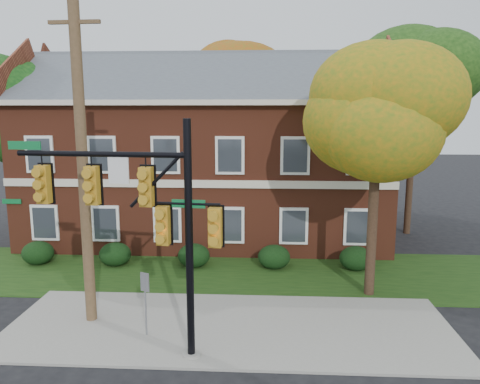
# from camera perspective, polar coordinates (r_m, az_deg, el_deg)

# --- Properties ---
(ground) EXTENTS (120.00, 120.00, 0.00)m
(ground) POSITION_cam_1_polar(r_m,az_deg,el_deg) (14.53, -1.63, -18.00)
(ground) COLOR black
(ground) RESTS_ON ground
(sidewalk) EXTENTS (14.00, 5.00, 0.08)m
(sidewalk) POSITION_cam_1_polar(r_m,az_deg,el_deg) (15.40, -1.31, -16.12)
(sidewalk) COLOR gray
(sidewalk) RESTS_ON ground
(grass_strip) EXTENTS (30.00, 6.00, 0.04)m
(grass_strip) POSITION_cam_1_polar(r_m,az_deg,el_deg) (20.01, -0.18, -9.84)
(grass_strip) COLOR #193811
(grass_strip) RESTS_ON ground
(apartment_building) EXTENTS (18.80, 8.80, 9.74)m
(apartment_building) POSITION_cam_1_polar(r_m,az_deg,el_deg) (24.99, -3.99, 5.82)
(apartment_building) COLOR maroon
(apartment_building) RESTS_ON ground
(hedge_far_left) EXTENTS (1.40, 1.26, 1.05)m
(hedge_far_left) POSITION_cam_1_polar(r_m,az_deg,el_deg) (22.83, -23.42, -6.82)
(hedge_far_left) COLOR black
(hedge_far_left) RESTS_ON ground
(hedge_left) EXTENTS (1.40, 1.26, 1.05)m
(hedge_left) POSITION_cam_1_polar(r_m,az_deg,el_deg) (21.51, -14.98, -7.33)
(hedge_left) COLOR black
(hedge_left) RESTS_ON ground
(hedge_center) EXTENTS (1.40, 1.26, 1.05)m
(hedge_center) POSITION_cam_1_polar(r_m,az_deg,el_deg) (20.71, -5.65, -7.72)
(hedge_center) COLOR black
(hedge_center) RESTS_ON ground
(hedge_right) EXTENTS (1.40, 1.26, 1.05)m
(hedge_right) POSITION_cam_1_polar(r_m,az_deg,el_deg) (20.48, 4.17, -7.90)
(hedge_right) COLOR black
(hedge_right) RESTS_ON ground
(hedge_far_right) EXTENTS (1.40, 1.26, 1.05)m
(hedge_far_right) POSITION_cam_1_polar(r_m,az_deg,el_deg) (20.84, 13.93, -7.85)
(hedge_far_right) COLOR black
(hedge_far_right) RESTS_ON ground
(tree_near_right) EXTENTS (4.50, 4.25, 8.58)m
(tree_near_right) POSITION_cam_1_polar(r_m,az_deg,el_deg) (17.14, 17.31, 9.07)
(tree_near_right) COLOR black
(tree_near_right) RESTS_ON ground
(tree_left_rear) EXTENTS (5.40, 5.10, 8.88)m
(tree_left_rear) POSITION_cam_1_polar(r_m,az_deg,el_deg) (26.87, -25.68, 8.77)
(tree_left_rear) COLOR black
(tree_left_rear) RESTS_ON ground
(tree_right_rear) EXTENTS (6.30, 5.95, 10.62)m
(tree_right_rear) POSITION_cam_1_polar(r_m,az_deg,el_deg) (26.90, 21.44, 12.14)
(tree_right_rear) COLOR black
(tree_right_rear) RESTS_ON ground
(tree_far_rear) EXTENTS (6.84, 6.46, 11.52)m
(tree_far_rear) POSITION_cam_1_polar(r_m,az_deg,el_deg) (32.68, 0.08, 13.61)
(tree_far_rear) COLOR black
(tree_far_rear) RESTS_ON ground
(traffic_signal) EXTENTS (5.91, 0.78, 6.61)m
(traffic_signal) POSITION_cam_1_polar(r_m,az_deg,el_deg) (12.74, -11.45, -2.54)
(traffic_signal) COLOR gray
(traffic_signal) RESTS_ON ground
(utility_pole) EXTENTS (1.58, 0.35, 10.13)m
(utility_pole) POSITION_cam_1_polar(r_m,az_deg,el_deg) (15.20, -18.63, 3.13)
(utility_pole) COLOR #503E25
(utility_pole) RESTS_ON ground
(sign_post) EXTENTS (0.29, 0.16, 2.05)m
(sign_post) POSITION_cam_1_polar(r_m,az_deg,el_deg) (14.58, -11.48, -12.07)
(sign_post) COLOR slate
(sign_post) RESTS_ON ground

